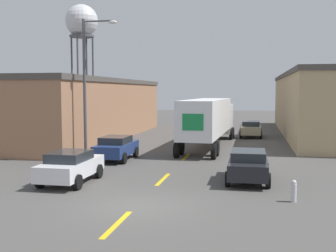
# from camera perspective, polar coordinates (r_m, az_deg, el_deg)

# --- Properties ---
(ground_plane) EXTENTS (160.00, 160.00, 0.00)m
(ground_plane) POSITION_cam_1_polar(r_m,az_deg,el_deg) (16.17, -4.45, -10.79)
(ground_plane) COLOR #4C4947
(road_centerline) EXTENTS (0.20, 17.14, 0.01)m
(road_centerline) POSITION_cam_1_polar(r_m,az_deg,el_deg) (20.83, -0.69, -7.23)
(road_centerline) COLOR gold
(road_centerline) RESTS_ON ground_plane
(warehouse_left) EXTENTS (10.00, 26.21, 5.44)m
(warehouse_left) POSITION_cam_1_polar(r_m,az_deg,el_deg) (40.40, -12.49, 2.37)
(warehouse_left) COLOR #9E7051
(warehouse_left) RESTS_ON ground_plane
(semi_truck) EXTENTS (3.30, 14.45, 3.71)m
(semi_truck) POSITION_cam_1_polar(r_m,az_deg,el_deg) (33.02, 5.65, 1.11)
(semi_truck) COLOR silver
(semi_truck) RESTS_ON ground_plane
(parked_car_right_far) EXTENTS (2.01, 4.17, 1.50)m
(parked_car_right_far) POSITION_cam_1_polar(r_m,az_deg,el_deg) (40.32, 11.16, -0.35)
(parked_car_right_far) COLOR tan
(parked_car_right_far) RESTS_ON ground_plane
(parked_car_left_near) EXTENTS (2.01, 4.17, 1.50)m
(parked_car_left_near) POSITION_cam_1_polar(r_m,az_deg,el_deg) (20.43, -13.05, -5.30)
(parked_car_left_near) COLOR silver
(parked_car_left_near) RESTS_ON ground_plane
(parked_car_left_far) EXTENTS (2.01, 4.17, 1.50)m
(parked_car_left_far) POSITION_cam_1_polar(r_m,az_deg,el_deg) (26.63, -7.03, -2.88)
(parked_car_left_far) COLOR navy
(parked_car_left_far) RESTS_ON ground_plane
(parked_car_right_near) EXTENTS (2.01, 4.17, 1.50)m
(parked_car_right_near) POSITION_cam_1_polar(r_m,az_deg,el_deg) (20.59, 10.81, -5.18)
(parked_car_right_near) COLOR black
(parked_car_right_near) RESTS_ON ground_plane
(water_tower) EXTENTS (5.03, 5.03, 17.66)m
(water_tower) POSITION_cam_1_polar(r_m,az_deg,el_deg) (68.32, -11.62, 13.49)
(water_tower) COLOR #47474C
(water_tower) RESTS_ON ground_plane
(street_lamp) EXTENTS (2.32, 0.32, 8.89)m
(street_lamp) POSITION_cam_1_polar(r_m,az_deg,el_deg) (27.65, -10.79, 6.23)
(street_lamp) COLOR #4C4C51
(street_lamp) RESTS_ON ground_plane
(fire_hydrant) EXTENTS (0.22, 0.22, 0.87)m
(fire_hydrant) POSITION_cam_1_polar(r_m,az_deg,el_deg) (17.32, 16.66, -8.44)
(fire_hydrant) COLOR silver
(fire_hydrant) RESTS_ON ground_plane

